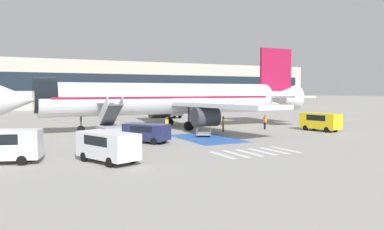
{
  "coord_description": "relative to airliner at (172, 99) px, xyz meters",
  "views": [
    {
      "loc": [
        -16.52,
        -42.68,
        4.75
      ],
      "look_at": [
        2.75,
        -2.83,
        1.92
      ],
      "focal_mm": 35.0,
      "sensor_mm": 36.0,
      "label": 1
    }
  ],
  "objects": [
    {
      "name": "airliner",
      "position": [
        0.0,
        0.0,
        0.0
      ],
      "size": [
        40.31,
        32.78,
        10.91
      ],
      "rotation": [
        0.0,
        0.0,
        1.58
      ],
      "color": "silver",
      "rests_on": "ground_plane"
    },
    {
      "name": "ground_plane",
      "position": [
        -1.72,
        -0.92,
        -3.78
      ],
      "size": [
        600.0,
        600.0,
        0.0
      ],
      "primitive_type": "plane",
      "color": "gray"
    },
    {
      "name": "apron_walkway_bar_2",
      "position": [
        -1.85,
        -19.77,
        -3.77
      ],
      "size": [
        0.44,
        3.6,
        0.01
      ],
      "primitive_type": "cube",
      "color": "silver",
      "rests_on": "ground_plane"
    },
    {
      "name": "service_van_0",
      "position": [
        -12.55,
        -18.96,
        -2.56
      ],
      "size": [
        3.58,
        5.09,
        2.02
      ],
      "rotation": [
        0.0,
        0.0,
        3.53
      ],
      "color": "silver",
      "rests_on": "ground_plane"
    },
    {
      "name": "service_van_2",
      "position": [
        -7.15,
        -11.03,
        -2.71
      ],
      "size": [
        4.01,
        4.46,
        1.75
      ],
      "rotation": [
        0.0,
        0.0,
        0.66
      ],
      "color": "#1E234C",
      "rests_on": "ground_plane"
    },
    {
      "name": "apron_walkway_bar_3",
      "position": [
        -0.65,
        -19.77,
        -3.77
      ],
      "size": [
        0.44,
        3.6,
        0.01
      ],
      "primitive_type": "cube",
      "color": "silver",
      "rests_on": "ground_plane"
    },
    {
      "name": "apron_walkway_bar_4",
      "position": [
        0.55,
        -19.77,
        -3.77
      ],
      "size": [
        0.44,
        3.6,
        0.01
      ],
      "primitive_type": "cube",
      "color": "silver",
      "rests_on": "ground_plane"
    },
    {
      "name": "apron_stand_patch_blue",
      "position": [
        -0.65,
        -10.59,
        -3.77
      ],
      "size": [
        5.11,
        9.04,
        0.01
      ],
      "primitive_type": "cube",
      "color": "#2856A8",
      "rests_on": "ground_plane"
    },
    {
      "name": "boarding_stairs_forward",
      "position": [
        -8.89,
        -4.61,
        -2.75
      ],
      "size": [
        2.26,
        5.26,
        4.26
      ],
      "rotation": [
        0.0,
        0.0,
        0.01
      ],
      "color": "#ADB2BA",
      "rests_on": "ground_plane"
    },
    {
      "name": "baggage_cart",
      "position": [
        0.02,
        -8.68,
        -3.52
      ],
      "size": [
        2.58,
        3.0,
        0.87
      ],
      "rotation": [
        0.0,
        0.0,
        2.63
      ],
      "color": "gray",
      "rests_on": "ground_plane"
    },
    {
      "name": "apron_walkway_bar_0",
      "position": [
        -4.25,
        -19.77,
        -3.77
      ],
      "size": [
        0.44,
        3.6,
        0.01
      ],
      "primitive_type": "cube",
      "color": "silver",
      "rests_on": "ground_plane"
    },
    {
      "name": "fuel_tanker",
      "position": [
        7.27,
        19.7,
        -2.06
      ],
      "size": [
        2.97,
        8.71,
        3.41
      ],
      "rotation": [
        0.0,
        0.0,
        0.04
      ],
      "color": "#38383D",
      "rests_on": "ground_plane"
    },
    {
      "name": "service_van_3",
      "position": [
        14.8,
        -10.36,
        -2.5
      ],
      "size": [
        2.73,
        4.92,
        2.13
      ],
      "rotation": [
        0.0,
        0.0,
        3.34
      ],
      "color": "yellow",
      "rests_on": "ground_plane"
    },
    {
      "name": "apron_walkway_bar_5",
      "position": [
        1.75,
        -19.77,
        -3.77
      ],
      "size": [
        0.44,
        3.6,
        0.01
      ],
      "primitive_type": "cube",
      "color": "silver",
      "rests_on": "ground_plane"
    },
    {
      "name": "apron_walkway_bar_1",
      "position": [
        -3.05,
        -19.77,
        -3.77
      ],
      "size": [
        0.44,
        3.6,
        0.01
      ],
      "primitive_type": "cube",
      "color": "silver",
      "rests_on": "ground_plane"
    },
    {
      "name": "ground_crew_0",
      "position": [
        3.99,
        -5.99,
        -2.72
      ],
      "size": [
        0.38,
        0.49,
        1.82
      ],
      "rotation": [
        0.0,
        0.0,
        4.32
      ],
      "color": "#191E38",
      "rests_on": "ground_plane"
    },
    {
      "name": "ground_crew_2",
      "position": [
        10.09,
        -5.84,
        -2.75
      ],
      "size": [
        0.27,
        0.45,
        1.78
      ],
      "rotation": [
        0.0,
        0.0,
        1.65
      ],
      "color": "#191E38",
      "rests_on": "ground_plane"
    },
    {
      "name": "apron_leadline_yellow",
      "position": [
        -0.65,
        -0.01,
        -3.77
      ],
      "size": [
        74.19,
        1.21,
        0.01
      ],
      "primitive_type": "cube",
      "rotation": [
        0.0,
        0.0,
        1.58
      ],
      "color": "gold",
      "rests_on": "ground_plane"
    },
    {
      "name": "ground_crew_1",
      "position": [
        -2.77,
        -5.17,
        -2.68
      ],
      "size": [
        0.48,
        0.45,
        1.88
      ],
      "rotation": [
        0.0,
        0.0,
        3.85
      ],
      "color": "black",
      "rests_on": "ground_plane"
    },
    {
      "name": "terminal_building",
      "position": [
        10.1,
        62.84,
        2.71
      ],
      "size": [
        124.08,
        12.1,
        12.97
      ],
      "color": "#B2AD9E",
      "rests_on": "ground_plane"
    }
  ]
}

